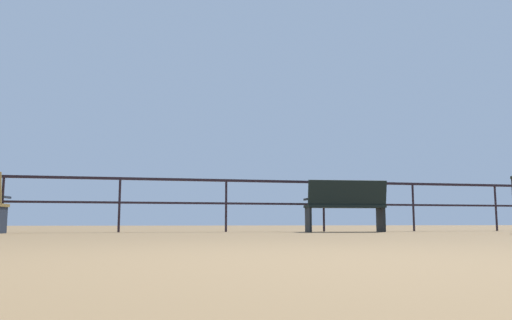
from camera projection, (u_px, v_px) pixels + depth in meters
ground_plane at (279, 263)px, 2.21m from camera, size 60.00×60.00×0.00m
pier_railing at (174, 192)px, 9.58m from camera, size 25.97×0.05×1.01m
bench_near_right at (346, 203)px, 9.52m from camera, size 1.54×0.71×0.96m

